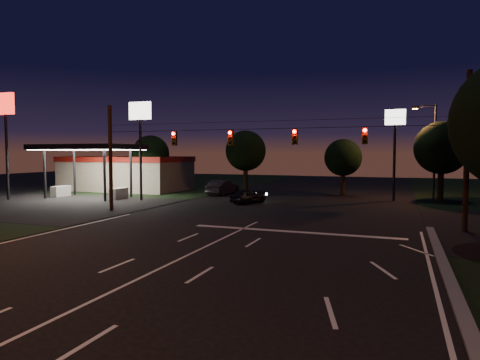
% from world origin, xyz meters
% --- Properties ---
extents(ground, '(140.00, 140.00, 0.00)m').
position_xyz_m(ground, '(0.00, 0.00, 0.00)').
color(ground, black).
rests_on(ground, ground).
extents(cross_street_left, '(20.00, 16.00, 0.02)m').
position_xyz_m(cross_street_left, '(-20.00, 16.00, 0.00)').
color(cross_street_left, black).
rests_on(cross_street_left, ground).
extents(stop_bar, '(12.00, 0.50, 0.01)m').
position_xyz_m(stop_bar, '(3.00, 11.50, 0.01)').
color(stop_bar, silver).
rests_on(stop_bar, ground).
extents(utility_pole_right, '(0.30, 0.30, 9.00)m').
position_xyz_m(utility_pole_right, '(12.00, 15.00, 0.00)').
color(utility_pole_right, black).
rests_on(utility_pole_right, ground).
extents(utility_pole_left, '(0.28, 0.28, 8.00)m').
position_xyz_m(utility_pole_left, '(-12.00, 15.00, 0.00)').
color(utility_pole_left, black).
rests_on(utility_pole_left, ground).
extents(signal_span, '(24.00, 0.40, 1.56)m').
position_xyz_m(signal_span, '(-0.00, 14.96, 5.50)').
color(signal_span, black).
rests_on(signal_span, ground).
extents(gas_station, '(14.20, 16.10, 5.25)m').
position_xyz_m(gas_station, '(-21.86, 30.39, 2.38)').
color(gas_station, gray).
rests_on(gas_station, ground).
extents(pole_sign_left_near, '(2.20, 0.30, 9.10)m').
position_xyz_m(pole_sign_left_near, '(-14.00, 22.00, 6.98)').
color(pole_sign_left_near, black).
rests_on(pole_sign_left_near, ground).
extents(pole_sign_left_far, '(2.00, 0.30, 10.00)m').
position_xyz_m(pole_sign_left_far, '(-26.00, 18.00, 7.61)').
color(pole_sign_left_far, black).
rests_on(pole_sign_left_far, ground).
extents(pole_sign_right, '(1.80, 0.30, 8.40)m').
position_xyz_m(pole_sign_right, '(8.00, 30.00, 6.24)').
color(pole_sign_right, black).
rests_on(pole_sign_right, ground).
extents(street_light_right_far, '(2.20, 0.35, 9.00)m').
position_xyz_m(street_light_right_far, '(11.24, 32.00, 5.24)').
color(street_light_right_far, black).
rests_on(street_light_right_far, ground).
extents(tree_far_a, '(4.20, 4.20, 6.42)m').
position_xyz_m(tree_far_a, '(-17.98, 30.12, 4.26)').
color(tree_far_a, black).
rests_on(tree_far_a, ground).
extents(tree_far_b, '(4.60, 4.60, 6.98)m').
position_xyz_m(tree_far_b, '(-7.98, 34.13, 4.61)').
color(tree_far_b, black).
rests_on(tree_far_b, ground).
extents(tree_far_c, '(3.80, 3.80, 5.86)m').
position_xyz_m(tree_far_c, '(3.02, 33.10, 3.90)').
color(tree_far_c, black).
rests_on(tree_far_c, ground).
extents(tree_far_d, '(4.80, 4.80, 7.30)m').
position_xyz_m(tree_far_d, '(12.02, 31.13, 4.83)').
color(tree_far_d, black).
rests_on(tree_far_d, ground).
extents(car_oncoming_a, '(2.57, 4.07, 1.29)m').
position_xyz_m(car_oncoming_a, '(-3.96, 23.45, 0.64)').
color(car_oncoming_a, black).
rests_on(car_oncoming_a, ground).
extents(car_oncoming_b, '(1.98, 4.89, 1.58)m').
position_xyz_m(car_oncoming_b, '(-9.00, 29.63, 0.79)').
color(car_oncoming_b, black).
rests_on(car_oncoming_b, ground).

